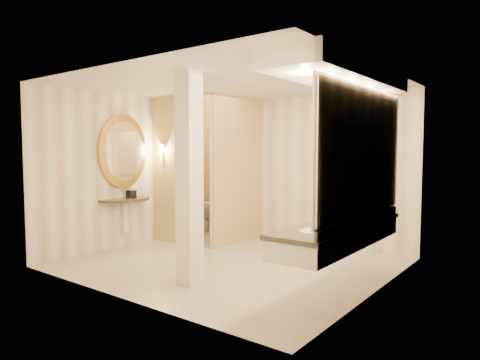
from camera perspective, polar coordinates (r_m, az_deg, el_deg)
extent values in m
plane|color=beige|center=(6.66, -1.31, -10.95)|extent=(4.50, 4.50, 0.00)
plane|color=silver|center=(6.51, -1.35, 12.66)|extent=(4.50, 4.50, 0.00)
cube|color=white|center=(8.11, 7.49, 1.36)|extent=(4.50, 0.02, 2.70)
cube|color=white|center=(5.04, -15.60, -0.34)|extent=(4.50, 0.02, 2.70)
cube|color=white|center=(8.04, -13.99, 1.25)|extent=(0.02, 4.00, 2.70)
cube|color=white|center=(5.35, 17.90, -0.14)|extent=(0.02, 4.00, 2.70)
cube|color=#E1C075|center=(7.93, -0.24, 1.33)|extent=(0.10, 1.50, 2.70)
cube|color=#E1C075|center=(8.12, -9.80, 1.34)|extent=(0.65, 0.10, 2.70)
cube|color=#E1C075|center=(7.63, -6.13, 9.10)|extent=(0.80, 0.10, 0.60)
cube|color=white|center=(7.71, -2.26, -0.98)|extent=(0.19, 0.80, 2.10)
cylinder|color=gold|center=(8.07, -10.18, 2.74)|extent=(0.03, 0.03, 0.30)
cone|color=white|center=(8.07, -10.20, 4.16)|extent=(0.14, 0.14, 0.14)
cube|color=white|center=(5.17, 13.11, -7.12)|extent=(0.60, 2.31, 0.24)
cube|color=black|center=(5.15, 13.13, -5.81)|extent=(0.64, 2.35, 0.05)
cube|color=black|center=(5.03, 16.07, -5.29)|extent=(0.03, 2.31, 0.10)
ellipsoid|color=white|center=(4.60, 9.92, -7.21)|extent=(0.40, 0.44, 0.15)
cylinder|color=gold|center=(4.49, 12.23, -5.82)|extent=(0.03, 0.03, 0.22)
ellipsoid|color=white|center=(5.73, 15.69, -5.08)|extent=(0.40, 0.44, 0.15)
cylinder|color=gold|center=(5.64, 17.61, -3.92)|extent=(0.03, 0.03, 0.22)
cube|color=white|center=(4.97, 16.19, 3.63)|extent=(0.03, 2.31, 1.40)
cube|color=white|center=(5.15, 13.45, 13.63)|extent=(0.75, 2.51, 0.22)
cylinder|color=black|center=(7.90, -15.34, -2.46)|extent=(1.00, 1.00, 0.05)
cube|color=white|center=(7.91, -15.13, -4.64)|extent=(0.10, 0.10, 0.60)
cylinder|color=gold|center=(7.84, -15.37, 3.72)|extent=(0.07, 1.00, 1.00)
cylinder|color=white|center=(7.81, -15.19, 3.72)|extent=(0.02, 0.80, 0.80)
cube|color=white|center=(5.46, -6.78, 0.10)|extent=(0.26, 0.26, 2.70)
cube|color=black|center=(7.83, -14.28, -1.82)|extent=(0.14, 0.14, 0.13)
imported|color=white|center=(9.10, -3.76, -4.79)|extent=(0.40, 0.66, 0.66)
imported|color=beige|center=(4.90, 12.12, -5.30)|extent=(0.07, 0.07, 0.12)
imported|color=silver|center=(5.28, 13.83, -4.67)|extent=(0.11, 0.11, 0.12)
imported|color=#C6B28C|center=(5.24, 12.39, -4.23)|extent=(0.09, 0.09, 0.20)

